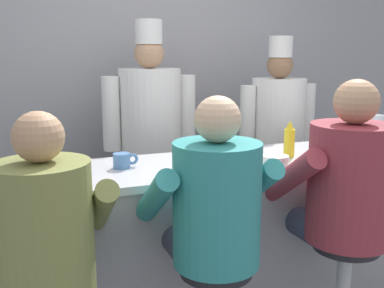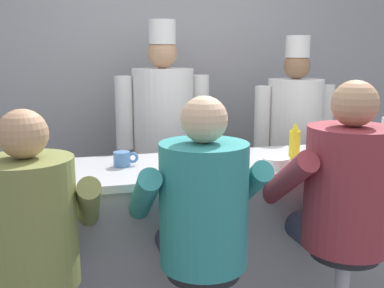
# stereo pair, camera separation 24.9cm
# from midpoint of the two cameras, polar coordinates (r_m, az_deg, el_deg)

# --- Properties ---
(wall_back) EXTENTS (10.00, 0.06, 2.70)m
(wall_back) POSITION_cam_midpoint_polar(r_m,az_deg,el_deg) (3.93, -0.74, 7.70)
(wall_back) COLOR #99999E
(wall_back) RESTS_ON ground_plane
(diner_counter) EXTENTS (2.77, 0.65, 0.99)m
(diner_counter) POSITION_cam_midpoint_polar(r_m,az_deg,el_deg) (2.77, 6.82, -12.23)
(diner_counter) COLOR gray
(diner_counter) RESTS_ON ground_plane
(ketchup_bottle_red) EXTENTS (0.07, 0.07, 0.24)m
(ketchup_bottle_red) POSITION_cam_midpoint_polar(r_m,az_deg,el_deg) (2.84, 21.52, 0.48)
(ketchup_bottle_red) COLOR red
(ketchup_bottle_red) RESTS_ON diner_counter
(mustard_bottle_yellow) EXTENTS (0.07, 0.07, 0.22)m
(mustard_bottle_yellow) POSITION_cam_midpoint_polar(r_m,az_deg,el_deg) (2.73, 15.47, 0.22)
(mustard_bottle_yellow) COLOR yellow
(mustard_bottle_yellow) RESTS_ON diner_counter
(hot_sauce_bottle_orange) EXTENTS (0.03, 0.03, 0.13)m
(hot_sauce_bottle_orange) POSITION_cam_midpoint_polar(r_m,az_deg,el_deg) (2.81, 18.64, -0.42)
(hot_sauce_bottle_orange) COLOR orange
(hot_sauce_bottle_orange) RESTS_ON diner_counter
(breakfast_plate) EXTENTS (0.26, 0.26, 0.05)m
(breakfast_plate) POSITION_cam_midpoint_polar(r_m,az_deg,el_deg) (2.47, -18.71, -3.25)
(breakfast_plate) COLOR white
(breakfast_plate) RESTS_ON diner_counter
(cereal_bowl) EXTENTS (0.15, 0.15, 0.06)m
(cereal_bowl) POSITION_cam_midpoint_polar(r_m,az_deg,el_deg) (2.51, 13.45, -2.35)
(cereal_bowl) COLOR white
(cereal_bowl) RESTS_ON diner_counter
(coffee_mug_blue) EXTENTS (0.14, 0.09, 0.08)m
(coffee_mug_blue) POSITION_cam_midpoint_polar(r_m,az_deg,el_deg) (2.49, -5.98, -1.93)
(coffee_mug_blue) COLOR #4C7AB2
(coffee_mug_blue) RESTS_ON diner_counter
(diner_seated_olive) EXTENTS (0.57, 0.56, 1.40)m
(diner_seated_olive) POSITION_cam_midpoint_polar(r_m,az_deg,el_deg) (1.93, -16.27, -10.80)
(diner_seated_olive) COLOR #B2B5BA
(diner_seated_olive) RESTS_ON ground_plane
(diner_seated_teal) EXTENTS (0.59, 0.59, 1.44)m
(diner_seated_teal) POSITION_cam_midpoint_polar(r_m,az_deg,el_deg) (2.03, 4.77, -8.75)
(diner_seated_teal) COLOR #B2B5BA
(diner_seated_teal) RESTS_ON ground_plane
(diner_seated_maroon) EXTENTS (0.64, 0.63, 1.49)m
(diner_seated_maroon) POSITION_cam_midpoint_polar(r_m,az_deg,el_deg) (2.36, 21.64, -6.01)
(diner_seated_maroon) COLOR #B2B5BA
(diner_seated_maroon) RESTS_ON ground_plane
(cook_in_whites_near) EXTENTS (0.72, 0.46, 1.85)m
(cook_in_whites_near) POSITION_cam_midpoint_polar(r_m,az_deg,el_deg) (3.44, -1.59, 1.56)
(cook_in_whites_near) COLOR #232328
(cook_in_whites_near) RESTS_ON ground_plane
(cook_in_whites_far) EXTENTS (0.68, 0.44, 1.74)m
(cook_in_whites_far) POSITION_cam_midpoint_polar(r_m,az_deg,el_deg) (3.72, 14.67, 1.00)
(cook_in_whites_far) COLOR #232328
(cook_in_whites_far) RESTS_ON ground_plane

